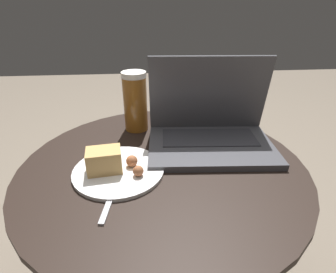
# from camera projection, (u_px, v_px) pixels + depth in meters

# --- Properties ---
(table) EXTENTS (0.74, 0.74, 0.50)m
(table) POSITION_uv_depth(u_px,v_px,m) (163.00, 198.00, 0.75)
(table) COLOR black
(table) RESTS_ON ground_plane
(laptop) EXTENTS (0.37, 0.26, 0.25)m
(laptop) POSITION_uv_depth(u_px,v_px,m) (210.00, 128.00, 0.76)
(laptop) COLOR #47474C
(laptop) RESTS_ON table
(beer_glass) EXTENTS (0.08, 0.08, 0.19)m
(beer_glass) POSITION_uv_depth(u_px,v_px,m) (135.00, 102.00, 0.83)
(beer_glass) COLOR brown
(beer_glass) RESTS_ON table
(snack_plate) EXTENTS (0.23, 0.23, 0.07)m
(snack_plate) POSITION_uv_depth(u_px,v_px,m) (115.00, 167.00, 0.64)
(snack_plate) COLOR white
(snack_plate) RESTS_ON table
(fork) EXTENTS (0.05, 0.20, 0.00)m
(fork) POSITION_uv_depth(u_px,v_px,m) (115.00, 187.00, 0.60)
(fork) COLOR silver
(fork) RESTS_ON table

